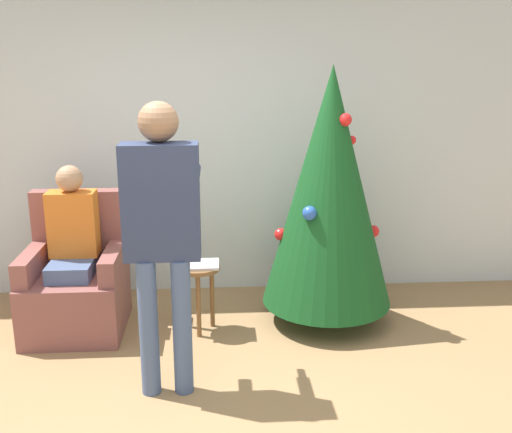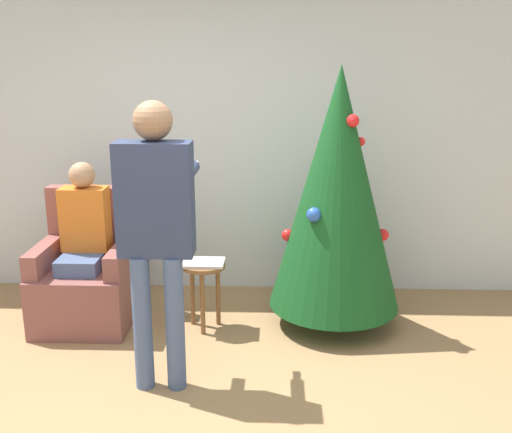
# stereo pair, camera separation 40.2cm
# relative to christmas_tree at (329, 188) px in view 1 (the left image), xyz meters

# --- Properties ---
(wall_back) EXTENTS (8.00, 0.06, 2.70)m
(wall_back) POSITION_rel_christmas_tree_xyz_m (-1.00, 0.77, 0.26)
(wall_back) COLOR silver
(wall_back) RESTS_ON ground_plane
(christmas_tree) EXTENTS (1.01, 1.01, 2.01)m
(christmas_tree) POSITION_rel_christmas_tree_xyz_m (0.00, 0.00, 0.00)
(christmas_tree) COLOR brown
(christmas_tree) RESTS_ON ground_plane
(armchair) EXTENTS (0.72, 0.75, 1.05)m
(armchair) POSITION_rel_christmas_tree_xyz_m (-1.96, -0.00, -0.74)
(armchair) COLOR brown
(armchair) RESTS_ON ground_plane
(person_seated) EXTENTS (0.36, 0.46, 1.28)m
(person_seated) POSITION_rel_christmas_tree_xyz_m (-1.96, -0.03, -0.38)
(person_seated) COLOR #475B84
(person_seated) RESTS_ON ground_plane
(person_standing) EXTENTS (0.47, 0.57, 1.82)m
(person_standing) POSITION_rel_christmas_tree_xyz_m (-1.19, -0.94, 0.02)
(person_standing) COLOR #475B84
(person_standing) RESTS_ON ground_plane
(side_stool) EXTENTS (0.33, 0.33, 0.53)m
(side_stool) POSITION_rel_christmas_tree_xyz_m (-1.01, -0.12, -0.67)
(side_stool) COLOR brown
(side_stool) RESTS_ON ground_plane
(laptop) EXTENTS (0.32, 0.24, 0.02)m
(laptop) POSITION_rel_christmas_tree_xyz_m (-1.01, -0.12, -0.55)
(laptop) COLOR silver
(laptop) RESTS_ON side_stool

